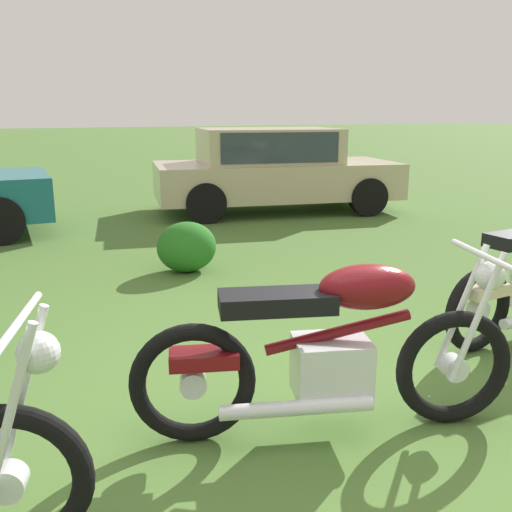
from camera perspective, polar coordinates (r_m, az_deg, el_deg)
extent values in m
plane|color=#476B2D|center=(3.45, 4.50, -15.68)|extent=(120.00, 120.00, 0.00)
torus|color=black|center=(2.56, -23.56, -20.02)|extent=(0.66, 0.28, 0.66)
cylinder|color=silver|center=(2.56, -23.56, -20.02)|extent=(0.16, 0.14, 0.14)
cylinder|color=silver|center=(2.46, -22.40, -12.60)|extent=(0.27, 0.11, 0.73)
cylinder|color=silver|center=(2.30, -23.50, -14.59)|extent=(0.27, 0.11, 0.73)
cylinder|color=silver|center=(2.24, -22.75, -6.18)|extent=(0.22, 0.62, 0.03)
sphere|color=silver|center=(2.27, -20.97, -9.01)|extent=(0.20, 0.20, 0.16)
torus|color=black|center=(3.42, 19.18, -10.50)|extent=(0.66, 0.28, 0.67)
torus|color=black|center=(3.08, -6.33, -12.55)|extent=(0.66, 0.28, 0.67)
cylinder|color=silver|center=(3.42, 19.18, -10.50)|extent=(0.16, 0.14, 0.14)
cylinder|color=silver|center=(3.08, -6.33, -12.55)|extent=(0.16, 0.14, 0.14)
cylinder|color=silver|center=(3.40, 19.86, -4.81)|extent=(0.26, 0.11, 0.72)
cylinder|color=silver|center=(3.25, 21.29, -5.82)|extent=(0.26, 0.11, 0.72)
cube|color=silver|center=(3.16, 7.53, -10.97)|extent=(0.47, 0.41, 0.32)
cylinder|color=maroon|center=(3.08, 8.19, -7.56)|extent=(0.77, 0.29, 0.22)
ellipsoid|color=maroon|center=(3.04, 11.08, -3.05)|extent=(0.57, 0.40, 0.24)
cube|color=black|center=(2.95, 2.11, -4.58)|extent=(0.64, 0.41, 0.10)
cube|color=maroon|center=(3.02, -5.25, -10.14)|extent=(0.40, 0.28, 0.08)
cylinder|color=silver|center=(3.26, 21.68, 0.12)|extent=(0.22, 0.62, 0.03)
sphere|color=silver|center=(3.31, 22.40, -1.86)|extent=(0.20, 0.20, 0.16)
cylinder|color=silver|center=(3.03, 4.08, -14.94)|extent=(0.79, 0.31, 0.08)
torus|color=black|center=(4.46, 21.35, -5.05)|extent=(0.64, 0.13, 0.63)
cylinder|color=silver|center=(4.46, 21.35, -5.05)|extent=(0.15, 0.11, 0.14)
cube|color=beige|center=(4.47, 22.01, -3.21)|extent=(0.37, 0.20, 0.08)
cube|color=#BCAD8C|center=(10.04, 2.02, 7.64)|extent=(4.41, 2.56, 0.60)
cube|color=#BCAD8C|center=(9.95, 1.20, 10.94)|extent=(2.55, 2.02, 0.60)
cube|color=#2D3842|center=(9.95, 1.20, 11.05)|extent=(2.22, 1.98, 0.48)
cylinder|color=black|center=(11.28, 7.64, 7.09)|extent=(0.67, 0.34, 0.64)
cylinder|color=black|center=(9.76, 11.15, 5.83)|extent=(0.67, 0.34, 0.64)
cylinder|color=black|center=(10.61, -6.42, 6.67)|extent=(0.67, 0.34, 0.64)
cylinder|color=black|center=(8.98, -5.06, 5.32)|extent=(0.67, 0.34, 0.64)
ellipsoid|color=#23691E|center=(6.27, -6.95, 0.91)|extent=(0.66, 0.55, 0.55)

